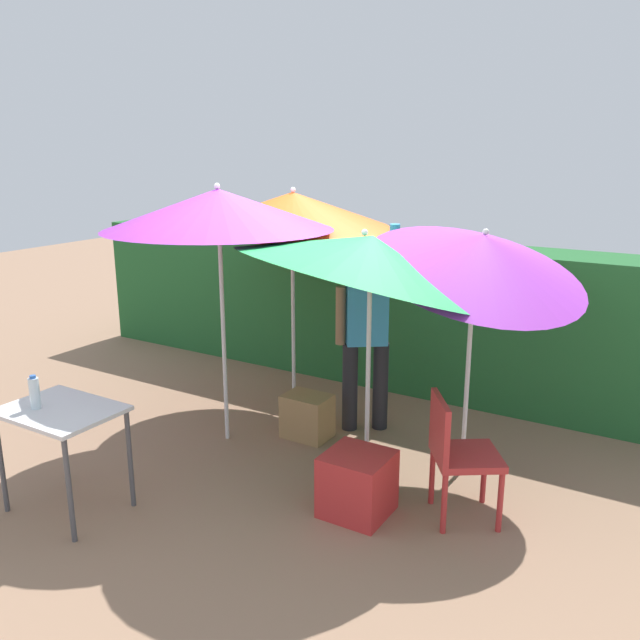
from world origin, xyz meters
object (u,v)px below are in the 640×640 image
at_px(folding_table, 62,421).
at_px(bottle_water, 35,393).
at_px(umbrella_yellow, 480,254).
at_px(crate_cardboard, 307,416).
at_px(person_vendor, 366,331).
at_px(umbrella_navy, 293,210).
at_px(cooler_box, 357,484).
at_px(chair_plastic, 457,450).
at_px(umbrella_orange, 367,258).
at_px(umbrella_rainbow, 218,209).

relative_size(folding_table, bottle_water, 3.33).
bearing_deg(umbrella_yellow, crate_cardboard, -174.49).
bearing_deg(bottle_water, person_vendor, 61.25).
distance_m(umbrella_yellow, folding_table, 3.22).
distance_m(umbrella_navy, bottle_water, 2.82).
height_order(umbrella_navy, cooler_box, umbrella_navy).
xyz_separation_m(umbrella_navy, chair_plastic, (2.11, -1.18, -1.43)).
height_order(person_vendor, chair_plastic, person_vendor).
distance_m(umbrella_orange, umbrella_yellow, 0.83).
height_order(umbrella_navy, chair_plastic, umbrella_navy).
relative_size(umbrella_navy, cooler_box, 4.78).
xyz_separation_m(umbrella_yellow, folding_table, (-2.25, -2.03, -1.08)).
relative_size(chair_plastic, bottle_water, 3.71).
bearing_deg(umbrella_orange, bottle_water, -134.05).
bearing_deg(umbrella_orange, chair_plastic, -20.23).
bearing_deg(crate_cardboard, person_vendor, 50.60).
bearing_deg(umbrella_yellow, chair_plastic, -78.08).
relative_size(umbrella_navy, crate_cardboard, 5.27).
height_order(umbrella_navy, folding_table, umbrella_navy).
relative_size(person_vendor, chair_plastic, 2.11).
distance_m(umbrella_rainbow, person_vendor, 1.67).
distance_m(folding_table, bottle_water, 0.27).
height_order(umbrella_rainbow, crate_cardboard, umbrella_rainbow).
distance_m(umbrella_yellow, bottle_water, 3.31).
bearing_deg(crate_cardboard, umbrella_navy, 131.39).
xyz_separation_m(umbrella_navy, crate_cardboard, (0.53, -0.60, -1.75)).
bearing_deg(person_vendor, folding_table, -116.86).
bearing_deg(person_vendor, umbrella_rainbow, -138.94).
xyz_separation_m(person_vendor, chair_plastic, (1.22, -1.01, -0.42)).
bearing_deg(chair_plastic, folding_table, -151.32).
bearing_deg(bottle_water, umbrella_yellow, 41.46).
height_order(umbrella_yellow, cooler_box, umbrella_yellow).
xyz_separation_m(umbrella_rainbow, umbrella_yellow, (2.02, 0.53, -0.27)).
bearing_deg(umbrella_navy, crate_cardboard, -48.61).
bearing_deg(umbrella_rainbow, person_vendor, 41.06).
bearing_deg(umbrella_orange, cooler_box, -66.44).
bearing_deg(bottle_water, umbrella_navy, 80.31).
relative_size(umbrella_orange, folding_table, 2.83).
bearing_deg(bottle_water, cooler_box, 29.55).
xyz_separation_m(umbrella_yellow, crate_cardboard, (-1.43, -0.14, -1.56)).
height_order(umbrella_navy, bottle_water, umbrella_navy).
xyz_separation_m(umbrella_orange, folding_table, (-1.52, -1.64, -1.04)).
xyz_separation_m(umbrella_rainbow, umbrella_orange, (1.29, 0.14, -0.31)).
bearing_deg(folding_table, umbrella_orange, 47.11).
xyz_separation_m(umbrella_yellow, chair_plastic, (0.15, -0.72, -1.24)).
bearing_deg(chair_plastic, umbrella_navy, 150.78).
xyz_separation_m(umbrella_orange, person_vendor, (-0.34, 0.69, -0.78)).
distance_m(umbrella_orange, umbrella_navy, 1.51).
height_order(umbrella_orange, person_vendor, umbrella_orange).
distance_m(umbrella_orange, bottle_water, 2.54).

